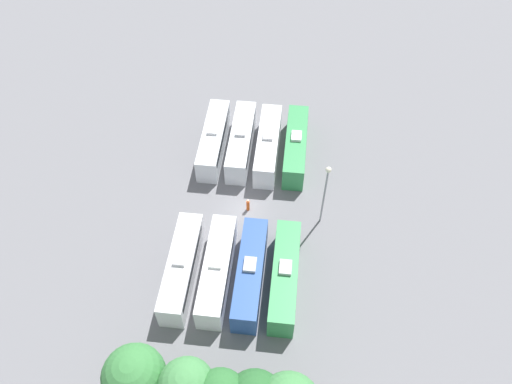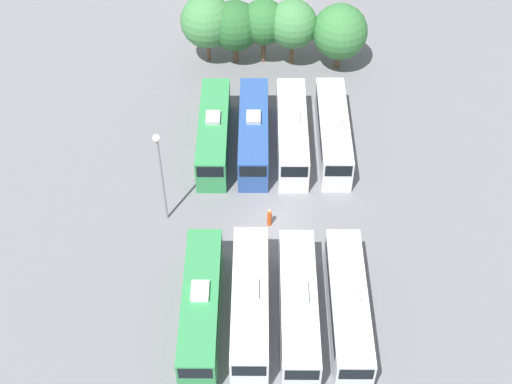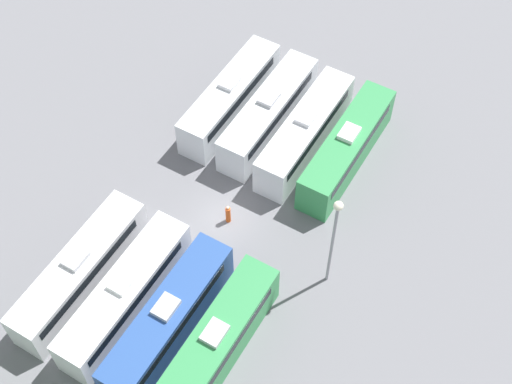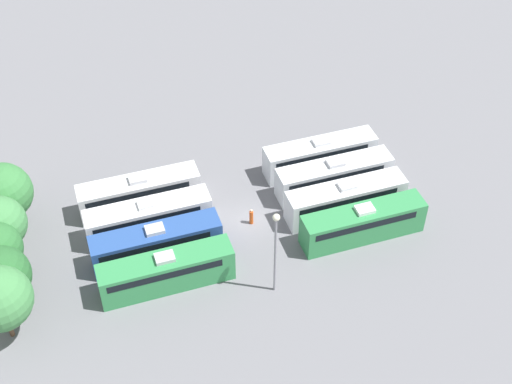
{
  "view_description": "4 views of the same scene",
  "coord_description": "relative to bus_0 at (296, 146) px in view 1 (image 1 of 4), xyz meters",
  "views": [
    {
      "loc": [
        -4.92,
        33.47,
        45.02
      ],
      "look_at": [
        -1.21,
        -0.31,
        3.0
      ],
      "focal_mm": 35.0,
      "sensor_mm": 36.0,
      "label": 1
    },
    {
      "loc": [
        -1.15,
        -37.21,
        42.22
      ],
      "look_at": [
        -1.39,
        1.69,
        1.82
      ],
      "focal_mm": 50.0,
      "sensor_mm": 36.0,
      "label": 2
    },
    {
      "loc": [
        -16.23,
        23.12,
        41.9
      ],
      "look_at": [
        -1.51,
        -1.94,
        2.08
      ],
      "focal_mm": 50.0,
      "sensor_mm": 36.0,
      "label": 3
    },
    {
      "loc": [
        -44.6,
        14.31,
        46.53
      ],
      "look_at": [
        0.36,
        -0.78,
        3.08
      ],
      "focal_mm": 50.0,
      "sensor_mm": 36.0,
      "label": 4
    }
  ],
  "objects": [
    {
      "name": "light_pole",
      "position": [
        -3.38,
        9.52,
        4.11
      ],
      "size": [
        0.6,
        0.6,
        8.79
      ],
      "color": "gray",
      "rests_on": "ground_plane"
    },
    {
      "name": "worker_person",
      "position": [
        4.74,
        8.88,
        -0.95
      ],
      "size": [
        0.36,
        0.36,
        1.72
      ],
      "color": "#CC4C19",
      "rests_on": "ground_plane"
    },
    {
      "name": "bus_5",
      "position": [
        3.43,
        17.98,
        0.0
      ],
      "size": [
        2.51,
        11.32,
        3.54
      ],
      "color": "#284C93",
      "rests_on": "ground_plane"
    },
    {
      "name": "bus_4",
      "position": [
        0.01,
        17.92,
        0.0
      ],
      "size": [
        2.51,
        11.32,
        3.54
      ],
      "color": "#338C4C",
      "rests_on": "ground_plane"
    },
    {
      "name": "bus_2",
      "position": [
        6.65,
        -0.07,
        0.0
      ],
      "size": [
        2.51,
        11.32,
        3.54
      ],
      "color": "silver",
      "rests_on": "ground_plane"
    },
    {
      "name": "bus_3",
      "position": [
        10.03,
        0.0,
        0.0
      ],
      "size": [
        2.51,
        11.32,
        3.54
      ],
      "color": "silver",
      "rests_on": "ground_plane"
    },
    {
      "name": "bus_0",
      "position": [
        0.0,
        0.0,
        0.0
      ],
      "size": [
        2.51,
        11.32,
        3.54
      ],
      "color": "#338C4C",
      "rests_on": "ground_plane"
    },
    {
      "name": "bus_7",
      "position": [
        10.27,
        18.07,
        0.0
      ],
      "size": [
        2.51,
        11.32,
        3.54
      ],
      "color": "silver",
      "rests_on": "ground_plane"
    },
    {
      "name": "tree_4",
      "position": [
        11.55,
        29.77,
        2.28
      ],
      "size": [
        5.3,
        5.3,
        6.69
      ],
      "color": "brown",
      "rests_on": "ground_plane"
    },
    {
      "name": "bus_6",
      "position": [
        6.74,
        17.96,
        0.0
      ],
      "size": [
        2.51,
        11.32,
        3.54
      ],
      "color": "white",
      "rests_on": "ground_plane"
    },
    {
      "name": "bus_1",
      "position": [
        3.35,
        0.19,
        0.0
      ],
      "size": [
        2.51,
        11.32,
        3.54
      ],
      "color": "silver",
      "rests_on": "ground_plane"
    },
    {
      "name": "ground_plane",
      "position": [
        5.07,
        8.98,
        -1.75
      ],
      "size": [
        121.67,
        121.67,
        0.0
      ],
      "primitive_type": "plane",
      "color": "slate"
    }
  ]
}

